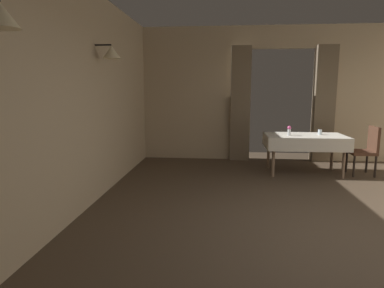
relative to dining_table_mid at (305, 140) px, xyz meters
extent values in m
plane|color=#4C3D2D|center=(-0.26, -2.92, -0.66)|extent=(10.08, 10.08, 0.00)
cube|color=tan|center=(-3.46, -2.92, 0.84)|extent=(0.12, 8.40, 3.00)
cone|color=beige|center=(-3.16, -4.12, 1.47)|extent=(0.26, 0.26, 0.18)
cylinder|color=black|center=(-3.28, -1.72, 1.57)|extent=(0.24, 0.02, 0.02)
cone|color=beige|center=(-3.16, -1.72, 1.47)|extent=(0.26, 0.26, 0.18)
cube|color=tan|center=(-2.21, 1.28, 0.84)|extent=(2.50, 0.12, 3.00)
cube|color=tan|center=(1.69, 1.28, 0.84)|extent=(2.50, 0.12, 3.00)
cube|color=tan|center=(-0.26, 1.28, 2.09)|extent=(1.40, 0.12, 0.50)
cube|color=#70604C|center=(-1.18, 1.14, 0.62)|extent=(0.44, 0.14, 2.56)
cube|color=#70604C|center=(0.66, 1.14, 0.62)|extent=(0.44, 0.14, 2.56)
cylinder|color=#7A604C|center=(-0.63, -0.33, -0.31)|extent=(0.06, 0.06, 0.71)
cylinder|color=#7A604C|center=(0.63, -0.33, -0.31)|extent=(0.06, 0.06, 0.71)
cylinder|color=#7A604C|center=(-0.63, 0.33, -0.31)|extent=(0.06, 0.06, 0.71)
cylinder|color=#7A604C|center=(0.63, 0.33, -0.31)|extent=(0.06, 0.06, 0.71)
cube|color=#7A604C|center=(0.00, 0.00, 0.06)|extent=(1.42, 0.82, 0.03)
cube|color=silver|center=(0.00, 0.00, 0.08)|extent=(1.48, 0.88, 0.01)
cube|color=silver|center=(0.00, -0.44, -0.03)|extent=(1.48, 0.02, 0.25)
cube|color=silver|center=(0.00, 0.44, -0.03)|extent=(1.48, 0.02, 0.25)
cube|color=silver|center=(-0.74, 0.00, -0.03)|extent=(0.02, 0.88, 0.25)
cube|color=silver|center=(0.74, 0.00, -0.03)|extent=(0.02, 0.88, 0.25)
cylinder|color=black|center=(0.86, -0.22, -0.45)|extent=(0.04, 0.04, 0.42)
cylinder|color=black|center=(0.86, 0.16, -0.45)|extent=(0.04, 0.04, 0.42)
cylinder|color=black|center=(1.24, -0.22, -0.45)|extent=(0.04, 0.04, 0.42)
cylinder|color=black|center=(1.24, 0.16, -0.45)|extent=(0.04, 0.04, 0.42)
cube|color=#513323|center=(1.05, -0.03, -0.23)|extent=(0.44, 0.44, 0.06)
cube|color=#513323|center=(1.25, -0.03, 0.03)|extent=(0.05, 0.42, 0.48)
cylinder|color=silver|center=(-0.32, -0.11, 0.15)|extent=(0.06, 0.06, 0.12)
sphere|color=#D84C8C|center=(-0.32, -0.11, 0.24)|extent=(0.07, 0.07, 0.07)
cylinder|color=silver|center=(0.29, 0.08, 0.14)|extent=(0.07, 0.07, 0.10)
camera|label=1|loc=(-1.57, -6.48, 0.95)|focal=31.19mm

